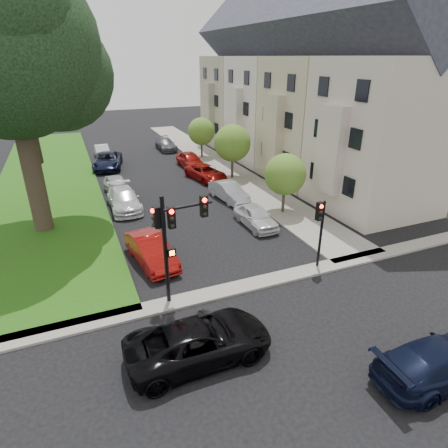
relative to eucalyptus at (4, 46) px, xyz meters
name	(u,v)px	position (x,y,z in m)	size (l,w,h in m)	color
ground	(269,310)	(9.09, -12.57, -10.47)	(140.00, 140.00, 0.00)	black
grass_strip	(48,179)	(0.09, 11.43, -10.41)	(8.00, 44.00, 0.12)	#215510
sidewalk_right	(214,161)	(15.84, 11.43, -10.41)	(3.50, 44.00, 0.12)	slate
sidewalk_cross	(248,285)	(9.09, -10.57, -10.41)	(60.00, 1.00, 0.12)	slate
house_a	(383,107)	(21.54, -4.57, -3.54)	(7.70, 7.55, 15.97)	#C1B097
house_b	(315,97)	(21.54, 2.93, -3.54)	(7.70, 7.55, 15.97)	#B9AC92
house_c	(270,90)	(21.54, 10.43, -3.54)	(7.70, 7.55, 15.97)	#BCB3A0
house_d	(239,85)	(21.54, 17.93, -3.54)	(7.70, 7.55, 15.97)	#9D9A92
eucalyptus	(4,46)	(0.00, 0.00, 0.00)	(10.83, 9.82, 15.34)	#302119
small_tree_a	(285,174)	(15.29, -3.29, -7.70)	(2.78, 2.78, 4.17)	#302119
small_tree_b	(232,143)	(15.29, 5.42, -7.32)	(3.16, 3.16, 4.74)	#302119
small_tree_c	(201,131)	(15.29, 13.46, -7.66)	(2.82, 2.82, 4.23)	#302119
traffic_signal_main	(173,230)	(5.68, -10.34, -7.02)	(2.45, 0.64, 5.01)	black
traffic_signal_secondary	(320,223)	(13.01, -10.38, -7.92)	(0.48, 0.39, 3.66)	black
car_cross_near	(199,341)	(5.46, -14.01, -9.74)	(2.43, 5.27, 1.46)	black
car_cross_far	(442,361)	(12.59, -18.00, -9.77)	(1.99, 4.88, 1.42)	black
car_parked_0	(256,216)	(12.55, -4.50, -9.80)	(1.60, 3.97, 1.35)	silver
car_parked_1	(229,191)	(12.86, 0.55, -9.80)	(1.43, 4.09, 1.35)	#999BA0
car_parked_2	(206,173)	(13.02, 6.01, -9.84)	(2.12, 4.60, 1.28)	maroon
car_parked_3	(190,160)	(12.98, 10.33, -9.72)	(1.77, 4.41, 1.50)	maroon
car_parked_4	(166,144)	(12.70, 18.60, -9.82)	(1.84, 4.52, 1.31)	#3F4247
car_parked_5	(151,250)	(5.37, -6.59, -9.74)	(1.55, 4.44, 1.46)	maroon
car_parked_6	(124,199)	(5.28, 1.75, -9.76)	(2.01, 4.94, 1.43)	silver
car_parked_7	(117,186)	(5.26, 5.02, -9.77)	(1.67, 4.16, 1.42)	#999BA0
car_parked_8	(108,161)	(5.51, 13.15, -9.72)	(2.50, 5.41, 1.50)	black
car_parked_9	(102,151)	(5.50, 17.85, -9.83)	(1.37, 3.92, 1.29)	silver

